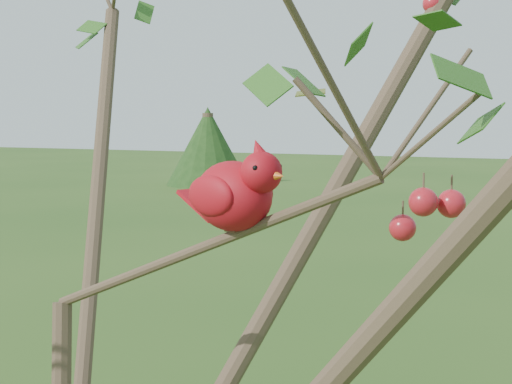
# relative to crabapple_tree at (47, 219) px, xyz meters

# --- Properties ---
(crabapple_tree) EXTENTS (2.35, 2.05, 2.95)m
(crabapple_tree) POSITION_rel_crabapple_tree_xyz_m (0.00, 0.00, 0.00)
(crabapple_tree) COLOR #433224
(crabapple_tree) RESTS_ON ground
(cardinal) EXTENTS (0.22, 0.15, 0.16)m
(cardinal) POSITION_rel_crabapple_tree_xyz_m (0.29, 0.09, 0.05)
(cardinal) COLOR #A80E14
(cardinal) RESTS_ON ground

